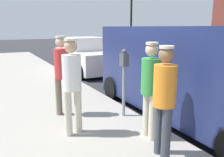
% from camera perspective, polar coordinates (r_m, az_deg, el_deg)
% --- Properties ---
extents(ground_plane, '(80.00, 80.00, 0.00)m').
position_cam_1_polar(ground_plane, '(6.03, 15.52, -8.72)').
color(ground_plane, '#2D2D33').
extents(sidewalk_slab, '(5.00, 32.00, 0.15)m').
position_cam_1_polar(sidewalk_slab, '(4.55, -19.90, -15.25)').
color(sidewalk_slab, '#9E998E').
rests_on(sidewalk_slab, ground).
extents(parking_meter_near, '(0.14, 0.18, 1.52)m').
position_cam_1_polar(parking_meter_near, '(5.14, 2.96, 1.77)').
color(parking_meter_near, gray).
rests_on(parking_meter_near, sidewalk_slab).
extents(pedestrian_in_orange, '(0.34, 0.36, 1.73)m').
position_cam_1_polar(pedestrian_in_orange, '(3.55, 12.66, -4.06)').
color(pedestrian_in_orange, '#383D47').
rests_on(pedestrian_in_orange, sidewalk_slab).
extents(pedestrian_in_white, '(0.35, 0.34, 1.79)m').
position_cam_1_polar(pedestrian_in_white, '(4.29, -9.74, -0.51)').
color(pedestrian_in_white, beige).
rests_on(pedestrian_in_white, sidewalk_slab).
extents(pedestrian_in_red, '(0.34, 0.34, 1.80)m').
position_cam_1_polar(pedestrian_in_red, '(5.31, -12.05, 1.97)').
color(pedestrian_in_red, '#726656').
rests_on(pedestrian_in_red, sidewalk_slab).
extents(pedestrian_in_green, '(0.34, 0.36, 1.73)m').
position_cam_1_polar(pedestrian_in_green, '(4.15, 9.42, -1.45)').
color(pedestrian_in_green, beige).
rests_on(pedestrian_in_green, sidewalk_slab).
extents(parked_van, '(2.20, 5.23, 2.15)m').
position_cam_1_polar(parked_van, '(5.74, 18.17, 2.03)').
color(parked_van, navy).
rests_on(parked_van, ground).
extents(parked_sedan_behind, '(1.95, 4.40, 1.65)m').
position_cam_1_polar(parked_sedan_behind, '(11.46, -6.39, 5.45)').
color(parked_sedan_behind, white).
rests_on(parked_sedan_behind, ground).
extents(traffic_light_corner, '(2.48, 0.42, 5.20)m').
position_cam_1_polar(traffic_light_corner, '(18.86, 6.97, 16.58)').
color(traffic_light_corner, black).
rests_on(traffic_light_corner, ground).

